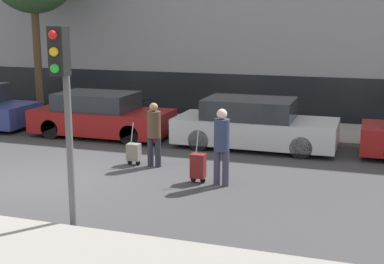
# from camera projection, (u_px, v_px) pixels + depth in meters

# --- Properties ---
(ground_plane) EXTENTS (80.00, 80.00, 0.00)m
(ground_plane) POSITION_uv_depth(u_px,v_px,m) (45.00, 179.00, 12.23)
(ground_plane) COLOR #38383A
(sidewalk_far) EXTENTS (28.00, 3.00, 0.12)m
(sidewalk_far) POSITION_uv_depth(u_px,v_px,m) (159.00, 122.00, 18.71)
(sidewalk_far) COLOR gray
(sidewalk_far) RESTS_ON ground_plane
(parked_car_1) EXTENTS (4.29, 1.85, 1.37)m
(parked_car_1) POSITION_uv_depth(u_px,v_px,m) (101.00, 116.00, 16.64)
(parked_car_1) COLOR maroon
(parked_car_1) RESTS_ON ground_plane
(parked_car_2) EXTENTS (4.54, 1.89, 1.40)m
(parked_car_2) POSITION_uv_depth(u_px,v_px,m) (254.00, 125.00, 15.17)
(parked_car_2) COLOR #B7BABF
(parked_car_2) RESTS_ON ground_plane
(pedestrian_left) EXTENTS (0.35, 0.34, 1.60)m
(pedestrian_left) POSITION_uv_depth(u_px,v_px,m) (154.00, 131.00, 13.12)
(pedestrian_left) COLOR #23232D
(pedestrian_left) RESTS_ON ground_plane
(trolley_left) EXTENTS (0.34, 0.29, 1.09)m
(trolley_left) POSITION_uv_depth(u_px,v_px,m) (134.00, 152.00, 13.39)
(trolley_left) COLOR slate
(trolley_left) RESTS_ON ground_plane
(pedestrian_right) EXTENTS (0.35, 0.34, 1.71)m
(pedestrian_right) POSITION_uv_depth(u_px,v_px,m) (222.00, 142.00, 11.59)
(pedestrian_right) COLOR #383347
(pedestrian_right) RESTS_ON ground_plane
(trolley_right) EXTENTS (0.34, 0.29, 1.20)m
(trolley_right) POSITION_uv_depth(u_px,v_px,m) (198.00, 166.00, 11.92)
(trolley_right) COLOR maroon
(trolley_right) RESTS_ON ground_plane
(traffic_light) EXTENTS (0.28, 0.47, 3.49)m
(traffic_light) POSITION_uv_depth(u_px,v_px,m) (63.00, 87.00, 8.87)
(traffic_light) COLOR #515154
(traffic_light) RESTS_ON ground_plane
(parked_bicycle) EXTENTS (1.77, 0.06, 0.96)m
(parked_bicycle) POSITION_uv_depth(u_px,v_px,m) (136.00, 107.00, 19.16)
(parked_bicycle) COLOR black
(parked_bicycle) RESTS_ON sidewalk_far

